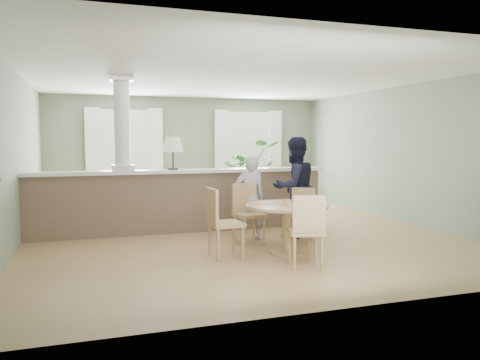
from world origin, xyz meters
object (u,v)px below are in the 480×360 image
object	(u,v)px
sofa	(191,196)
dining_table	(287,214)
chair_far_man	(302,212)
chair_side	(221,220)
chair_near	(307,228)
man_person	(294,187)
child_person	(250,198)
chair_far_boy	(247,210)
houseplant	(249,173)

from	to	relation	value
sofa	dining_table	world-z (taller)	sofa
chair_far_man	chair_side	bearing A→B (deg)	-122.57
sofa	chair_near	world-z (taller)	chair_near
man_person	chair_near	bearing A→B (deg)	56.70
chair_near	man_person	xyz separation A→B (m)	(0.66, 1.84, 0.31)
dining_table	chair_far_man	world-z (taller)	chair_far_man
child_person	chair_side	bearing A→B (deg)	54.47
chair_far_man	chair_near	world-z (taller)	chair_near
chair_far_boy	chair_side	world-z (taller)	chair_side
houseplant	child_person	bearing A→B (deg)	-108.66
chair_far_boy	man_person	size ratio (longest dim) A/B	0.56
chair_far_man	man_person	bearing A→B (deg)	120.33
chair_side	chair_near	bearing A→B (deg)	-138.11
houseplant	dining_table	size ratio (longest dim) A/B	1.37
dining_table	houseplant	bearing A→B (deg)	77.25
dining_table	chair_near	distance (m)	0.81
sofa	man_person	bearing A→B (deg)	-75.21
houseplant	chair_near	world-z (taller)	houseplant
sofa	chair_far_man	world-z (taller)	sofa
chair_near	man_person	world-z (taller)	man_person
dining_table	chair_far_boy	distance (m)	0.91
houseplant	chair_far_man	world-z (taller)	houseplant
houseplant	dining_table	xyz separation A→B (m)	(-1.12, -4.95, -0.24)
chair_far_boy	chair_side	xyz separation A→B (m)	(-0.66, -0.81, 0.02)
dining_table	man_person	distance (m)	1.21
chair_far_boy	man_person	xyz separation A→B (m)	(0.89, 0.17, 0.32)
chair_near	man_person	size ratio (longest dim) A/B	0.57
man_person	houseplant	bearing A→B (deg)	-111.27
dining_table	child_person	xyz separation A→B (m)	(-0.19, 1.06, 0.12)
houseplant	chair_far_man	bearing A→B (deg)	-97.61
dining_table	chair_far_boy	world-z (taller)	chair_far_boy
chair_side	man_person	world-z (taller)	man_person
chair_far_boy	man_person	world-z (taller)	man_person
sofa	chair_near	bearing A→B (deg)	-93.92
child_person	houseplant	bearing A→B (deg)	-106.58
houseplant	chair_side	size ratio (longest dim) A/B	1.66
chair_far_man	chair_side	distance (m)	1.63
chair_far_boy	child_person	xyz separation A→B (m)	(0.11, 0.20, 0.17)
houseplant	man_person	bearing A→B (deg)	-97.81
chair_far_boy	man_person	distance (m)	0.96
chair_near	child_person	world-z (taller)	child_person
chair_near	child_person	size ratio (longest dim) A/B	0.69
child_person	chair_far_man	bearing A→B (deg)	153.28
chair_far_boy	child_person	distance (m)	0.29
chair_far_boy	chair_far_man	world-z (taller)	chair_far_boy
houseplant	chair_near	size ratio (longest dim) A/B	1.69
dining_table	sofa	bearing A→B (deg)	100.41
houseplant	chair_far_boy	xyz separation A→B (m)	(-1.43, -4.09, -0.29)
dining_table	chair_far_boy	size ratio (longest dim) A/B	1.25
houseplant	chair_far_boy	distance (m)	4.35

